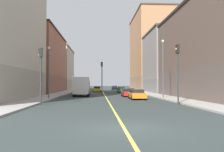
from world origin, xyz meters
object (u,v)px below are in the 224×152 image
object	(u,v)px
traffic_light_right_near	(41,68)
building_left_mid	(170,62)
building_left_far	(151,53)
traffic_light_left_near	(178,66)
car_orange	(137,94)
street_lamp_left_near	(163,63)
street_lamp_right_near	(49,67)
traffic_light_median_far	(102,73)
car_red	(128,93)
building_right_midblock	(37,62)
box_truck	(82,86)
car_black	(115,88)
building_left_near	(215,52)
building_right_distant	(56,69)
car_yellow	(97,89)
car_green	(121,90)

from	to	relation	value
traffic_light_right_near	building_left_mid	bearing A→B (deg)	55.44
traffic_light_right_near	building_left_far	bearing A→B (deg)	67.64
traffic_light_left_near	car_orange	world-z (taller)	traffic_light_left_near
traffic_light_right_near	street_lamp_left_near	distance (m)	17.40
building_left_far	street_lamp_right_near	size ratio (longest dim) A/B	3.56
traffic_light_median_far	car_red	distance (m)	8.52
street_lamp_right_near	car_red	bearing A→B (deg)	28.47
building_right_midblock	box_truck	distance (m)	21.52
street_lamp_left_near	car_black	bearing A→B (deg)	94.70
building_left_near	street_lamp_left_near	xyz separation A→B (m)	(-7.54, -0.30, -1.65)
traffic_light_left_near	building_left_far	bearing A→B (deg)	80.90
building_right_distant	building_left_far	bearing A→B (deg)	-12.49
car_red	building_right_distant	bearing A→B (deg)	112.73
building_left_near	car_yellow	size ratio (longest dim) A/B	5.76
traffic_light_median_far	car_green	bearing A→B (deg)	68.08
traffic_light_right_near	street_lamp_left_near	world-z (taller)	street_lamp_left_near
building_left_far	car_yellow	bearing A→B (deg)	-138.02
building_left_far	box_truck	world-z (taller)	building_left_far
building_left_mid	car_orange	xyz separation A→B (m)	(-11.30, -23.21, -6.32)
traffic_light_left_near	car_green	bearing A→B (deg)	94.29
traffic_light_left_near	box_truck	bearing A→B (deg)	121.50
traffic_light_right_near	box_truck	size ratio (longest dim) A/B	0.77
car_black	car_orange	distance (m)	45.77
box_truck	building_right_midblock	bearing A→B (deg)	123.05
building_right_distant	traffic_light_right_near	size ratio (longest dim) A/B	3.92
building_left_mid	car_red	distance (m)	21.32
car_green	building_left_far	bearing A→B (deg)	60.88
building_left_far	building_right_distant	world-z (taller)	building_left_far
traffic_light_left_near	car_green	distance (m)	33.80
traffic_light_median_far	car_black	bearing A→B (deg)	82.09
building_right_midblock	car_red	xyz separation A→B (m)	(18.83, -19.50, -6.34)
car_yellow	box_truck	distance (m)	21.39
traffic_light_median_far	street_lamp_right_near	world-z (taller)	street_lamp_right_near
car_orange	box_truck	world-z (taller)	box_truck
building_left_far	car_orange	distance (m)	47.47
traffic_light_left_near	car_black	size ratio (longest dim) A/B	1.47
traffic_light_left_near	traffic_light_median_far	bearing A→B (deg)	108.12
car_yellow	traffic_light_left_near	bearing A→B (deg)	-78.15
car_yellow	car_orange	distance (m)	30.25
building_left_far	building_left_near	bearing A→B (deg)	-90.00
building_left_near	car_orange	bearing A→B (deg)	-173.76
traffic_light_median_far	street_lamp_left_near	xyz separation A→B (m)	(8.20, -12.32, 0.98)
building_right_distant	street_lamp_left_near	bearing A→B (deg)	-65.58
building_left_near	building_right_distant	distance (m)	58.80
box_truck	street_lamp_right_near	bearing A→B (deg)	-115.17
car_yellow	box_truck	bearing A→B (deg)	-96.72
building_right_midblock	traffic_light_right_near	xyz separation A→B (m)	(8.53, -34.73, -3.38)
building_left_far	box_truck	size ratio (longest dim) A/B	3.39
building_left_far	car_red	size ratio (longest dim) A/B	6.02
car_black	traffic_light_right_near	bearing A→B (deg)	-101.17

